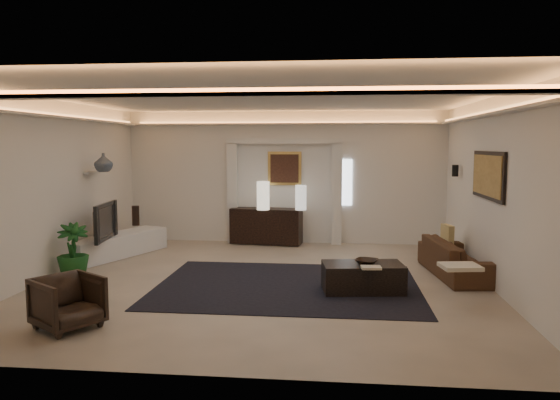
# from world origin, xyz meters

# --- Properties ---
(floor) EXTENTS (7.00, 7.00, 0.00)m
(floor) POSITION_xyz_m (0.00, 0.00, 0.00)
(floor) COLOR #BEAA94
(floor) RESTS_ON ground
(ceiling) EXTENTS (7.00, 7.00, 0.00)m
(ceiling) POSITION_xyz_m (0.00, 0.00, 2.90)
(ceiling) COLOR white
(ceiling) RESTS_ON ground
(wall_back) EXTENTS (7.00, 0.00, 7.00)m
(wall_back) POSITION_xyz_m (0.00, 3.50, 1.45)
(wall_back) COLOR white
(wall_back) RESTS_ON ground
(wall_front) EXTENTS (7.00, 0.00, 7.00)m
(wall_front) POSITION_xyz_m (0.00, -3.50, 1.45)
(wall_front) COLOR white
(wall_front) RESTS_ON ground
(wall_left) EXTENTS (0.00, 7.00, 7.00)m
(wall_left) POSITION_xyz_m (-3.50, 0.00, 1.45)
(wall_left) COLOR white
(wall_left) RESTS_ON ground
(wall_right) EXTENTS (0.00, 7.00, 7.00)m
(wall_right) POSITION_xyz_m (3.50, 0.00, 1.45)
(wall_right) COLOR white
(wall_right) RESTS_ON ground
(cove_soffit) EXTENTS (7.00, 7.00, 0.04)m
(cove_soffit) POSITION_xyz_m (0.00, 0.00, 2.62)
(cove_soffit) COLOR silver
(cove_soffit) RESTS_ON ceiling
(daylight_slit) EXTENTS (0.25, 0.03, 1.00)m
(daylight_slit) POSITION_xyz_m (1.35, 3.48, 1.35)
(daylight_slit) COLOR white
(daylight_slit) RESTS_ON wall_back
(area_rug) EXTENTS (4.00, 3.00, 0.01)m
(area_rug) POSITION_xyz_m (0.40, -0.20, 0.01)
(area_rug) COLOR black
(area_rug) RESTS_ON ground
(pilaster_left) EXTENTS (0.22, 0.20, 2.20)m
(pilaster_left) POSITION_xyz_m (-1.15, 3.40, 1.10)
(pilaster_left) COLOR silver
(pilaster_left) RESTS_ON ground
(pilaster_right) EXTENTS (0.22, 0.20, 2.20)m
(pilaster_right) POSITION_xyz_m (1.15, 3.40, 1.10)
(pilaster_right) COLOR silver
(pilaster_right) RESTS_ON ground
(alcove_header) EXTENTS (2.52, 0.20, 0.12)m
(alcove_header) POSITION_xyz_m (0.00, 3.40, 2.25)
(alcove_header) COLOR silver
(alcove_header) RESTS_ON wall_back
(painting_frame) EXTENTS (0.74, 0.04, 0.74)m
(painting_frame) POSITION_xyz_m (0.00, 3.47, 1.65)
(painting_frame) COLOR tan
(painting_frame) RESTS_ON wall_back
(painting_canvas) EXTENTS (0.62, 0.02, 0.62)m
(painting_canvas) POSITION_xyz_m (0.00, 3.44, 1.65)
(painting_canvas) COLOR #4C2D1E
(painting_canvas) RESTS_ON wall_back
(art_panel_frame) EXTENTS (0.04, 1.64, 0.74)m
(art_panel_frame) POSITION_xyz_m (3.47, 0.30, 1.70)
(art_panel_frame) COLOR black
(art_panel_frame) RESTS_ON wall_right
(art_panel_gold) EXTENTS (0.02, 1.50, 0.62)m
(art_panel_gold) POSITION_xyz_m (3.44, 0.30, 1.70)
(art_panel_gold) COLOR tan
(art_panel_gold) RESTS_ON wall_right
(wall_sconce) EXTENTS (0.12, 0.12, 0.22)m
(wall_sconce) POSITION_xyz_m (3.38, 2.20, 1.68)
(wall_sconce) COLOR black
(wall_sconce) RESTS_ON wall_right
(wall_niche) EXTENTS (0.10, 0.55, 0.04)m
(wall_niche) POSITION_xyz_m (-3.44, 1.40, 1.65)
(wall_niche) COLOR silver
(wall_niche) RESTS_ON wall_left
(console) EXTENTS (1.59, 0.67, 0.77)m
(console) POSITION_xyz_m (-0.38, 3.25, 0.40)
(console) COLOR black
(console) RESTS_ON ground
(lamp_left) EXTENTS (0.36, 0.36, 0.60)m
(lamp_left) POSITION_xyz_m (-0.41, 3.01, 1.09)
(lamp_left) COLOR white
(lamp_left) RESTS_ON console
(lamp_right) EXTENTS (0.24, 0.24, 0.53)m
(lamp_right) POSITION_xyz_m (0.39, 3.06, 1.09)
(lamp_right) COLOR silver
(lamp_right) RESTS_ON console
(media_ledge) EXTENTS (1.37, 2.36, 0.43)m
(media_ledge) POSITION_xyz_m (-3.10, 1.61, 0.23)
(media_ledge) COLOR white
(media_ledge) RESTS_ON ground
(tv) EXTENTS (1.18, 0.28, 0.68)m
(tv) POSITION_xyz_m (-3.15, 1.00, 0.79)
(tv) COLOR black
(tv) RESTS_ON media_ledge
(figurine) EXTENTS (0.19, 0.19, 0.42)m
(figurine) POSITION_xyz_m (-3.15, 2.77, 0.64)
(figurine) COLOR black
(figurine) RESTS_ON media_ledge
(ginger_jar) EXTENTS (0.43, 0.43, 0.35)m
(ginger_jar) POSITION_xyz_m (-3.15, 1.25, 1.84)
(ginger_jar) COLOR #36485A
(ginger_jar) RESTS_ON wall_niche
(plant) EXTENTS (0.69, 0.69, 0.89)m
(plant) POSITION_xyz_m (-3.15, -0.02, 0.45)
(plant) COLOR #154819
(plant) RESTS_ON ground
(sofa) EXTENTS (2.07, 1.01, 0.58)m
(sofa) POSITION_xyz_m (3.15, 0.76, 0.29)
(sofa) COLOR black
(sofa) RESTS_ON ground
(throw_blanket) EXTENTS (0.55, 0.48, 0.05)m
(throw_blanket) POSITION_xyz_m (2.79, -1.02, 0.55)
(throw_blanket) COLOR beige
(throw_blanket) RESTS_ON sofa
(throw_pillow) EXTENTS (0.18, 0.37, 0.35)m
(throw_pillow) POSITION_xyz_m (3.15, 1.60, 0.55)
(throw_pillow) COLOR tan
(throw_pillow) RESTS_ON sofa
(coffee_table) EXTENTS (1.24, 0.79, 0.44)m
(coffee_table) POSITION_xyz_m (1.54, -0.40, 0.20)
(coffee_table) COLOR black
(coffee_table) RESTS_ON ground
(bowl) EXTENTS (0.42, 0.42, 0.08)m
(bowl) POSITION_xyz_m (1.59, -0.46, 0.45)
(bowl) COLOR black
(bowl) RESTS_ON coffee_table
(magazine) EXTENTS (0.29, 0.22, 0.03)m
(magazine) POSITION_xyz_m (1.64, -0.72, 0.42)
(magazine) COLOR beige
(magazine) RESTS_ON coffee_table
(armchair) EXTENTS (0.95, 0.94, 0.63)m
(armchair) POSITION_xyz_m (-2.01, -2.37, 0.31)
(armchair) COLOR black
(armchair) RESTS_ON ground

